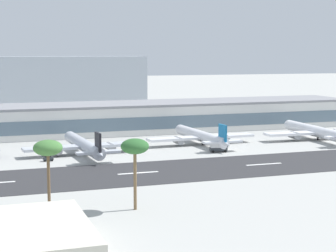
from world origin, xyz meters
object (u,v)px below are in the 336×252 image
object	(u,v)px
airliner_black_tail_gate_1	(85,146)
service_baggage_tug_0	(48,158)
airliner_navy_tail_gate_3	(318,132)
palm_tree_0	(48,149)
distant_hotel_block	(39,83)
airliner_blue_tail_gate_2	(202,137)
palm_tree_2	(135,148)
service_box_truck_1	(218,147)
terminal_building	(113,118)

from	to	relation	value
airliner_black_tail_gate_1	service_baggage_tug_0	size ratio (longest dim) A/B	14.41
airliner_navy_tail_gate_3	palm_tree_0	world-z (taller)	palm_tree_0
distant_hotel_block	service_baggage_tug_0	distance (m)	173.46
airliner_blue_tail_gate_2	palm_tree_0	size ratio (longest dim) A/B	2.99
airliner_blue_tail_gate_2	palm_tree_2	bearing A→B (deg)	146.35
airliner_navy_tail_gate_3	palm_tree_2	world-z (taller)	palm_tree_2
airliner_navy_tail_gate_3	palm_tree_0	size ratio (longest dim) A/B	3.18
airliner_black_tail_gate_1	service_box_truck_1	xyz separation A→B (m)	(45.04, -9.60, -1.33)
terminal_building	airliner_black_tail_gate_1	distance (m)	56.00
service_baggage_tug_0	terminal_building	bearing A→B (deg)	-123.44
palm_tree_0	terminal_building	bearing A→B (deg)	69.82
airliner_navy_tail_gate_3	service_baggage_tug_0	bearing A→B (deg)	98.07
service_box_truck_1	palm_tree_2	size ratio (longest dim) A/B	0.40
airliner_navy_tail_gate_3	palm_tree_2	distance (m)	123.12
palm_tree_2	distant_hotel_block	bearing A→B (deg)	88.25
terminal_building	palm_tree_2	size ratio (longest dim) A/B	14.02
airliner_navy_tail_gate_3	airliner_black_tail_gate_1	bearing A→B (deg)	94.29
distant_hotel_block	airliner_black_tail_gate_1	bearing A→B (deg)	-91.55
service_baggage_tug_0	service_box_truck_1	distance (m)	58.32
service_box_truck_1	airliner_navy_tail_gate_3	bearing A→B (deg)	26.83
service_baggage_tug_0	service_box_truck_1	bearing A→B (deg)	175.77
airliner_blue_tail_gate_2	distant_hotel_block	bearing A→B (deg)	12.63
airliner_navy_tail_gate_3	palm_tree_0	xyz separation A→B (m)	(-114.21, -69.05, 10.10)
airliner_black_tail_gate_1	palm_tree_0	size ratio (longest dim) A/B	3.05
airliner_navy_tail_gate_3	service_baggage_tug_0	size ratio (longest dim) A/B	15.02
distant_hotel_block	airliner_blue_tail_gate_2	size ratio (longest dim) A/B	2.76
airliner_blue_tail_gate_2	service_baggage_tug_0	xyz separation A→B (m)	(-59.15, -14.75, -2.01)
palm_tree_0	airliner_black_tail_gate_1	bearing A→B (deg)	72.58
terminal_building	service_baggage_tug_0	world-z (taller)	terminal_building
service_baggage_tug_0	palm_tree_2	size ratio (longest dim) A/B	0.21
service_box_truck_1	palm_tree_2	xyz separation A→B (m)	(-47.83, -62.72, 11.92)
terminal_building	service_baggage_tug_0	xyz separation A→B (m)	(-35.60, -58.83, -5.33)
distant_hotel_block	palm_tree_0	size ratio (longest dim) A/B	8.27
terminal_building	airliner_blue_tail_gate_2	size ratio (longest dim) A/B	4.80
terminal_building	distant_hotel_block	size ratio (longest dim) A/B	1.74
airliner_blue_tail_gate_2	palm_tree_0	world-z (taller)	palm_tree_0
airliner_blue_tail_gate_2	palm_tree_2	distance (m)	93.81
distant_hotel_block	service_box_truck_1	xyz separation A→B (m)	(40.59, -173.91, -14.34)
terminal_building	airliner_blue_tail_gate_2	distance (m)	50.09
terminal_building	palm_tree_0	xyz separation A→B (m)	(-42.93, -116.78, 6.98)
airliner_black_tail_gate_1	airliner_blue_tail_gate_2	xyz separation A→B (m)	(45.91, 7.15, -0.06)
palm_tree_2	palm_tree_0	bearing A→B (deg)	159.13
service_baggage_tug_0	palm_tree_0	world-z (taller)	palm_tree_0
airliner_navy_tail_gate_3	airliner_blue_tail_gate_2	bearing A→B (deg)	87.78
service_box_truck_1	palm_tree_2	world-z (taller)	palm_tree_2
service_baggage_tug_0	palm_tree_0	distance (m)	59.70
airliner_black_tail_gate_1	palm_tree_0	world-z (taller)	palm_tree_0
airliner_black_tail_gate_1	service_baggage_tug_0	distance (m)	15.41
distant_hotel_block	airliner_black_tail_gate_1	xyz separation A→B (m)	(-4.45, -164.30, -13.01)
palm_tree_0	airliner_blue_tail_gate_2	bearing A→B (deg)	47.56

